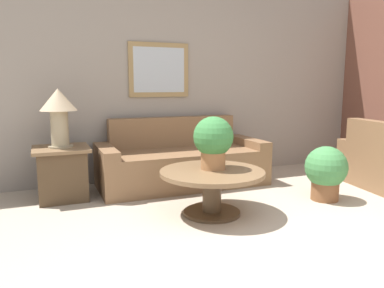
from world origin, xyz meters
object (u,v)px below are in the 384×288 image
object	(u,v)px
couch_main	(181,163)
potted_plant_floor	(326,171)
coffee_table	(212,182)
side_table	(62,173)
table_lamp	(59,108)
potted_plant_on_table	(213,140)

from	to	relation	value
couch_main	potted_plant_floor	distance (m)	1.71
coffee_table	side_table	distance (m)	1.69
side_table	table_lamp	bearing A→B (deg)	90.00
side_table	potted_plant_floor	xyz separation A→B (m)	(2.65, -1.12, 0.03)
potted_plant_on_table	coffee_table	bearing A→B (deg)	-122.30
potted_plant_on_table	potted_plant_floor	distance (m)	1.37
couch_main	coffee_table	distance (m)	1.15
couch_main	table_lamp	size ratio (longest dim) A/B	3.26
coffee_table	potted_plant_on_table	world-z (taller)	potted_plant_on_table
coffee_table	potted_plant_floor	distance (m)	1.34
couch_main	potted_plant_floor	world-z (taller)	couch_main
coffee_table	table_lamp	distance (m)	1.82
table_lamp	potted_plant_floor	world-z (taller)	table_lamp
couch_main	table_lamp	xyz separation A→B (m)	(-1.42, -0.08, 0.72)
couch_main	potted_plant_floor	size ratio (longest dim) A/B	3.47
couch_main	side_table	distance (m)	1.43
side_table	potted_plant_on_table	size ratio (longest dim) A/B	1.15
table_lamp	couch_main	bearing A→B (deg)	3.17
couch_main	potted_plant_on_table	size ratio (longest dim) A/B	4.00
potted_plant_on_table	side_table	bearing A→B (deg)	143.31
table_lamp	potted_plant_floor	xyz separation A→B (m)	(2.65, -1.12, -0.67)
potted_plant_floor	side_table	bearing A→B (deg)	157.19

